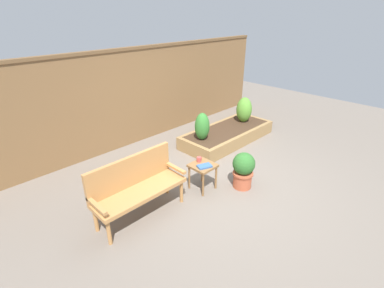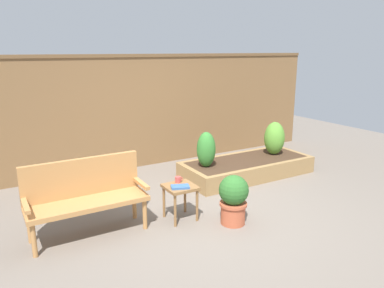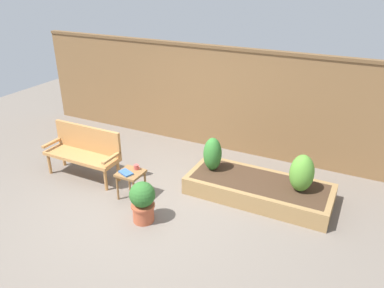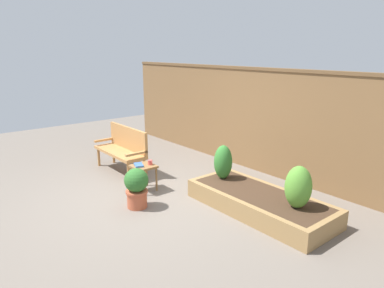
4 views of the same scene
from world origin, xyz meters
name	(u,v)px [view 4 (image 4 of 4)]	position (x,y,z in m)	size (l,w,h in m)	color
ground_plane	(149,197)	(0.00, 0.00, 0.00)	(14.00, 14.00, 0.00)	#70665B
fence_back	(251,118)	(0.00, 2.60, 1.09)	(8.40, 0.14, 2.16)	brown
garden_bench	(124,146)	(-1.51, 0.37, 0.54)	(1.44, 0.48, 0.94)	#B77F47
side_table	(143,170)	(-0.32, 0.11, 0.40)	(0.40, 0.40, 0.48)	olive
cup_on_table	(150,162)	(-0.29, 0.24, 0.52)	(0.11, 0.08, 0.08)	#CC4C47
book_on_table	(139,165)	(-0.36, 0.04, 0.49)	(0.24, 0.14, 0.03)	#38609E
potted_boxwood	(137,187)	(0.22, -0.35, 0.36)	(0.39, 0.39, 0.67)	#B75638
raised_planter_bed	(259,202)	(1.58, 1.08, 0.15)	(2.40, 1.00, 0.30)	#997547
shrub_near_bench	(223,162)	(0.71, 1.10, 0.60)	(0.32, 0.32, 0.60)	brown
shrub_far_corner	(298,187)	(2.24, 1.10, 0.61)	(0.38, 0.38, 0.62)	brown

